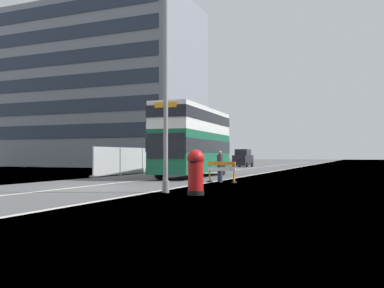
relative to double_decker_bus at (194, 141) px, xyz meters
The scene contains 11 objects.
ground 11.56m from the double_decker_bus, 87.47° to the right, with size 140.00×280.00×0.10m.
double_decker_bus is the anchor object (origin of this frame).
lamppost_foreground 12.98m from the double_decker_bus, 72.57° to the right, with size 0.29×0.70×9.61m.
red_pillar_postbox 13.84m from the double_decker_bus, 67.13° to the right, with size 0.67×0.67×1.74m.
roadworks_barrier 6.75m from the double_decker_bus, 53.58° to the right, with size 1.68×0.60×1.17m.
construction_site_fence 9.05m from the double_decker_bus, 132.25° to the left, with size 0.44×20.60×2.17m.
car_oncoming_near 16.76m from the double_decker_bus, 104.02° to the left, with size 1.91×4.10×2.27m.
car_receding_mid 26.13m from the double_decker_bus, 98.32° to the left, with size 1.93×4.04×2.29m.
bare_tree_far_verge_near 19.91m from the double_decker_bus, 124.70° to the left, with size 2.58×2.58×5.09m.
pedestrian_at_kerb 6.46m from the double_decker_bus, 53.73° to the right, with size 0.34×0.34×1.78m.
backdrop_office_block 33.57m from the double_decker_bus, 137.99° to the left, with size 28.90×13.61×21.73m.
Camera 1 is at (11.66, -16.29, 1.53)m, focal length 39.67 mm.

